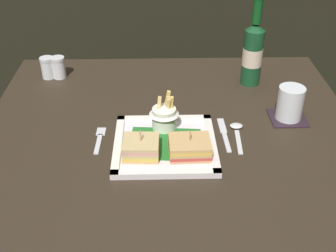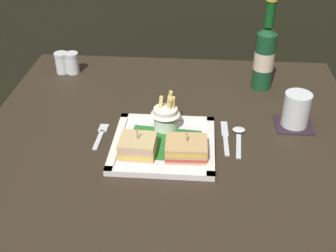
# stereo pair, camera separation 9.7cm
# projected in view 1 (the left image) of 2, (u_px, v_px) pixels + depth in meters

# --- Properties ---
(dining_table) EXTENTS (1.03, 0.96, 0.78)m
(dining_table) POSITION_uv_depth(u_px,v_px,m) (171.00, 166.00, 1.25)
(dining_table) COLOR #2F251A
(dining_table) RESTS_ON ground_plane
(square_plate) EXTENTS (0.26, 0.26, 0.02)m
(square_plate) POSITION_uv_depth(u_px,v_px,m) (165.00, 145.00, 1.12)
(square_plate) COLOR white
(square_plate) RESTS_ON dining_table
(sandwich_half_left) EXTENTS (0.09, 0.08, 0.07)m
(sandwich_half_left) POSITION_uv_depth(u_px,v_px,m) (141.00, 148.00, 1.07)
(sandwich_half_left) COLOR tan
(sandwich_half_left) RESTS_ON square_plate
(sandwich_half_right) EXTENTS (0.10, 0.09, 0.07)m
(sandwich_half_right) POSITION_uv_depth(u_px,v_px,m) (190.00, 147.00, 1.07)
(sandwich_half_right) COLOR tan
(sandwich_half_right) RESTS_ON square_plate
(fries_cup) EXTENTS (0.08, 0.08, 0.10)m
(fries_cup) POSITION_uv_depth(u_px,v_px,m) (164.00, 115.00, 1.15)
(fries_cup) COLOR white
(fries_cup) RESTS_ON square_plate
(beer_bottle) EXTENTS (0.06, 0.06, 0.29)m
(beer_bottle) POSITION_uv_depth(u_px,v_px,m) (253.00, 52.00, 1.36)
(beer_bottle) COLOR #164725
(beer_bottle) RESTS_ON dining_table
(drink_coaster) EXTENTS (0.10, 0.10, 0.00)m
(drink_coaster) POSITION_uv_depth(u_px,v_px,m) (288.00, 118.00, 1.24)
(drink_coaster) COLOR #291C26
(drink_coaster) RESTS_ON dining_table
(water_glass) EXTENTS (0.07, 0.07, 0.09)m
(water_glass) POSITION_uv_depth(u_px,v_px,m) (290.00, 105.00, 1.21)
(water_glass) COLOR silver
(water_glass) RESTS_ON dining_table
(fork) EXTENTS (0.02, 0.12, 0.00)m
(fork) POSITION_uv_depth(u_px,v_px,m) (100.00, 138.00, 1.15)
(fork) COLOR silver
(fork) RESTS_ON dining_table
(knife) EXTENTS (0.02, 0.16, 0.00)m
(knife) POSITION_uv_depth(u_px,v_px,m) (224.00, 133.00, 1.17)
(knife) COLOR silver
(knife) RESTS_ON dining_table
(spoon) EXTENTS (0.04, 0.14, 0.01)m
(spoon) POSITION_uv_depth(u_px,v_px,m) (237.00, 130.00, 1.18)
(spoon) COLOR silver
(spoon) RESTS_ON dining_table
(salt_shaker) EXTENTS (0.05, 0.05, 0.07)m
(salt_shaker) POSITION_uv_depth(u_px,v_px,m) (48.00, 69.00, 1.44)
(salt_shaker) COLOR silver
(salt_shaker) RESTS_ON dining_table
(pepper_shaker) EXTENTS (0.05, 0.05, 0.07)m
(pepper_shaker) POSITION_uv_depth(u_px,v_px,m) (59.00, 69.00, 1.44)
(pepper_shaker) COLOR silver
(pepper_shaker) RESTS_ON dining_table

